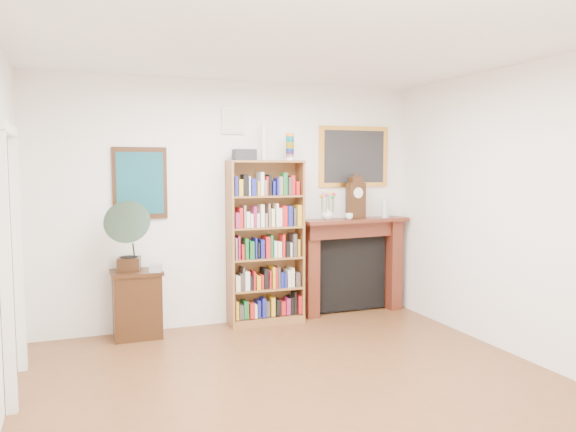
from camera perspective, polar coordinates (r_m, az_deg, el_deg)
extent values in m
cube|color=brown|center=(4.55, 3.40, -18.83)|extent=(4.50, 5.00, 0.01)
cube|color=white|center=(4.26, 3.61, 18.11)|extent=(4.50, 5.00, 0.01)
cube|color=white|center=(6.53, -5.58, 1.26)|extent=(4.50, 0.01, 2.80)
cube|color=white|center=(5.50, 25.39, 0.04)|extent=(0.01, 5.00, 2.80)
cube|color=white|center=(4.61, -26.73, -5.31)|extent=(0.08, 0.08, 2.10)
cube|color=white|center=(5.53, -25.75, -3.60)|extent=(0.08, 0.08, 2.10)
cube|color=white|center=(5.02, -26.70, 7.89)|extent=(0.08, 1.02, 0.08)
cube|color=black|center=(6.30, -14.81, 3.24)|extent=(0.58, 0.03, 0.78)
cube|color=#124B56|center=(6.29, -14.79, 3.24)|extent=(0.50, 0.01, 0.67)
cube|color=white|center=(6.52, -5.61, 9.61)|extent=(0.26, 0.03, 0.30)
cube|color=silver|center=(6.50, -5.57, 9.62)|extent=(0.22, 0.01, 0.26)
cube|color=gold|center=(7.07, 6.71, 6.01)|extent=(0.95, 0.03, 0.75)
cube|color=#262628|center=(7.05, 6.77, 6.01)|extent=(0.82, 0.01, 0.65)
cube|color=brown|center=(6.39, -5.88, -2.89)|extent=(0.04, 0.31, 1.90)
cube|color=brown|center=(6.65, 1.19, -2.54)|extent=(0.04, 0.31, 1.90)
cube|color=brown|center=(6.45, -2.30, 5.56)|extent=(0.88, 0.34, 0.03)
cube|color=brown|center=(6.69, -2.24, -10.45)|extent=(0.88, 0.34, 0.08)
cube|color=brown|center=(6.65, -2.67, -2.55)|extent=(0.87, 0.04, 1.90)
cube|color=brown|center=(6.60, -2.25, -7.36)|extent=(0.83, 0.31, 0.02)
cube|color=brown|center=(6.54, -2.27, -4.28)|extent=(0.83, 0.31, 0.02)
cube|color=brown|center=(6.49, -2.28, -1.15)|extent=(0.83, 0.31, 0.02)
cube|color=brown|center=(6.46, -2.29, 2.03)|extent=(0.83, 0.31, 0.02)
cube|color=black|center=(6.28, -15.08, -8.65)|extent=(0.53, 0.39, 0.72)
cube|color=#4C1A11|center=(6.82, 2.29, -5.55)|extent=(0.17, 0.22, 1.15)
cube|color=#4C1A11|center=(7.34, 10.59, -4.87)|extent=(0.17, 0.22, 1.15)
cube|color=#4C1A11|center=(6.99, 6.63, -1.34)|extent=(1.32, 0.31, 0.19)
cube|color=#4C1A11|center=(6.94, 6.80, -0.43)|extent=(1.43, 0.44, 0.04)
cube|color=black|center=(7.14, 6.33, -5.86)|extent=(0.95, 0.09, 0.92)
cube|color=black|center=(6.23, -15.84, -4.70)|extent=(0.27, 0.27, 0.14)
cylinder|color=black|center=(6.22, -15.85, -4.02)|extent=(0.21, 0.21, 0.01)
cone|color=#2B3E2F|center=(6.04, -15.81, -1.29)|extent=(0.57, 0.66, 0.60)
cube|color=silver|center=(6.08, -13.29, -5.18)|extent=(0.15, 0.15, 0.08)
cube|color=black|center=(6.94, 6.90, 1.56)|extent=(0.23, 0.14, 0.44)
cylinder|color=white|center=(6.88, 7.15, 2.36)|extent=(0.13, 0.02, 0.13)
cube|color=black|center=(6.93, 6.92, 3.62)|extent=(0.17, 0.11, 0.08)
imported|color=white|center=(6.78, 4.05, 0.21)|extent=(0.16, 0.16, 0.14)
imported|color=white|center=(6.81, 6.22, -0.04)|extent=(0.12, 0.12, 0.08)
cylinder|color=silver|center=(7.11, 9.79, 0.80)|extent=(0.07, 0.07, 0.24)
cylinder|color=silver|center=(7.16, 10.01, 0.67)|extent=(0.06, 0.06, 0.20)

